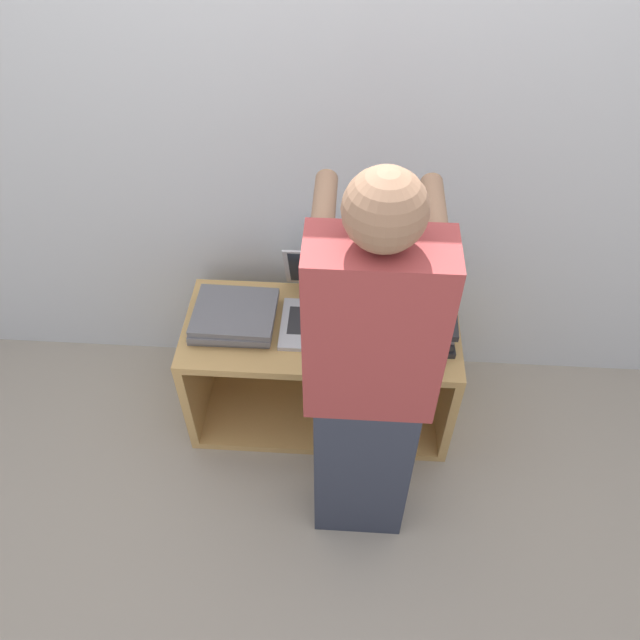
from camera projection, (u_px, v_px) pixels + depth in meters
ground_plane at (318, 455)px, 2.75m from camera, size 12.00×12.00×0.00m
wall_back at (327, 139)px, 2.29m from camera, size 8.00×0.05×2.40m
cart at (322, 361)px, 2.75m from camera, size 1.12×0.50×0.56m
laptop_open at (322, 306)px, 2.52m from camera, size 0.32×0.38×0.27m
laptop_stack_left at (234, 316)px, 2.50m from camera, size 0.34×0.29×0.08m
laptop_stack_right at (411, 319)px, 2.45m from camera, size 0.35×0.30×0.13m
person at (368, 388)px, 1.99m from camera, size 0.40×0.53×1.62m
inventory_tag at (414, 320)px, 2.35m from camera, size 0.06×0.02×0.01m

